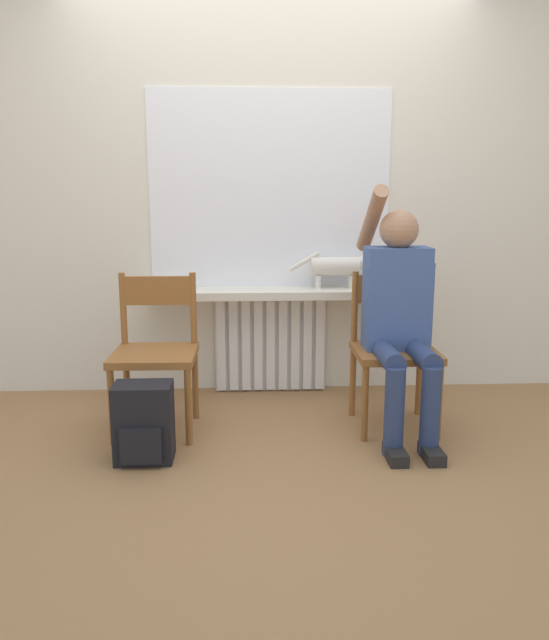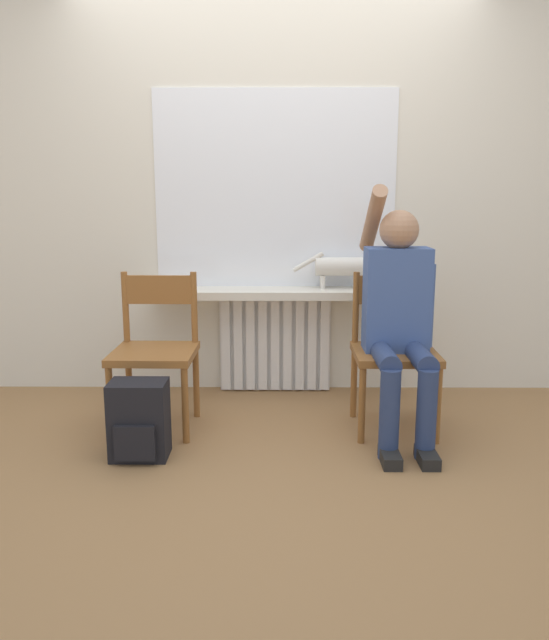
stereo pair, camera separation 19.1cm
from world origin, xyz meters
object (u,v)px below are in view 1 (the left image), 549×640
chair_left (155,350)px  chair_right (394,347)px  backpack (144,423)px  person (400,311)px  cat (338,266)px

chair_left → chair_right: bearing=0.9°
backpack → chair_right: bearing=17.8°
chair_right → backpack: (-1.32, -0.42, -0.26)m
chair_right → person: person is taller
chair_left → person: 1.33m
chair_left → cat: size_ratio=1.62×
chair_right → person: size_ratio=0.64×
chair_left → cat: 1.30m
chair_right → chair_left: bearing=-179.5°
cat → backpack: bearing=-136.5°
cat → backpack: size_ratio=1.35×
chair_right → backpack: bearing=-161.6°
person → cat: (-0.23, 0.72, 0.15)m
chair_left → backpack: chair_left is taller
chair_left → person: person is taller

